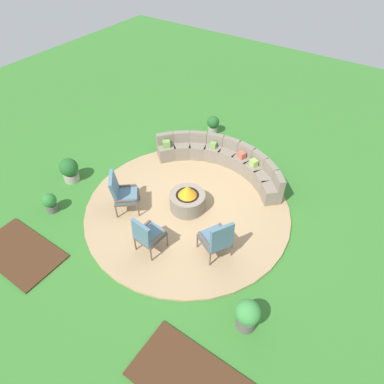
# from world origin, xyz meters

# --- Properties ---
(ground_plane) EXTENTS (24.00, 24.00, 0.00)m
(ground_plane) POSITION_xyz_m (0.00, 0.00, 0.00)
(ground_plane) COLOR #387A2D
(patio_circle) EXTENTS (5.22, 5.22, 0.06)m
(patio_circle) POSITION_xyz_m (0.00, 0.00, 0.03)
(patio_circle) COLOR tan
(patio_circle) RESTS_ON ground_plane
(mulch_bed_left) EXTENTS (2.01, 1.15, 0.04)m
(mulch_bed_left) POSITION_xyz_m (-2.35, -3.30, 0.02)
(mulch_bed_left) COLOR #472B19
(mulch_bed_left) RESTS_ON ground_plane
(mulch_bed_right) EXTENTS (2.01, 1.15, 0.04)m
(mulch_bed_right) POSITION_xyz_m (2.35, -3.30, 0.02)
(mulch_bed_right) COLOR #472B19
(mulch_bed_right) RESTS_ON ground_plane
(fire_pit) EXTENTS (0.90, 0.90, 0.73)m
(fire_pit) POSITION_xyz_m (0.00, 0.00, 0.34)
(fire_pit) COLOR gray
(fire_pit) RESTS_ON patio_circle
(curved_stone_bench) EXTENTS (3.97, 1.39, 0.77)m
(curved_stone_bench) POSITION_xyz_m (-0.08, 1.88, 0.37)
(curved_stone_bench) COLOR gray
(curved_stone_bench) RESTS_ON patio_circle
(lounge_chair_front_left) EXTENTS (0.83, 0.86, 1.13)m
(lounge_chair_front_left) POSITION_xyz_m (-1.29, -0.94, 0.63)
(lounge_chair_front_left) COLOR brown
(lounge_chair_front_left) RESTS_ON patio_circle
(lounge_chair_front_right) EXTENTS (0.56, 0.61, 1.05)m
(lounge_chair_front_right) POSITION_xyz_m (0.05, -1.59, 0.60)
(lounge_chair_front_right) COLOR brown
(lounge_chair_front_right) RESTS_ON patio_circle
(lounge_chair_back_left) EXTENTS (0.81, 0.81, 1.06)m
(lounge_chair_back_left) POSITION_xyz_m (1.36, -0.83, 0.61)
(lounge_chair_back_left) COLOR brown
(lounge_chair_back_left) RESTS_ON patio_circle
(potted_plant_0) EXTENTS (0.48, 0.48, 0.74)m
(potted_plant_0) POSITION_xyz_m (2.67, -1.90, 0.40)
(potted_plant_0) COLOR #605B56
(potted_plant_0) RESTS_ON ground_plane
(potted_plant_1) EXTENTS (0.36, 0.36, 0.54)m
(potted_plant_1) POSITION_xyz_m (-2.82, -2.00, 0.29)
(potted_plant_1) COLOR #605B56
(potted_plant_1) RESTS_ON ground_plane
(potted_plant_2) EXTENTS (0.51, 0.51, 0.70)m
(potted_plant_2) POSITION_xyz_m (-3.35, -0.90, 0.37)
(potted_plant_2) COLOR #A89E8E
(potted_plant_2) RESTS_ON ground_plane
(potted_plant_3) EXTENTS (0.40, 0.40, 0.61)m
(potted_plant_3) POSITION_xyz_m (-1.34, 3.38, 0.34)
(potted_plant_3) COLOR #A89E8E
(potted_plant_3) RESTS_ON ground_plane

